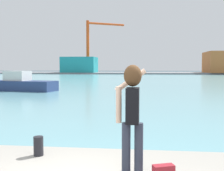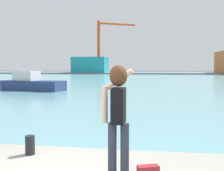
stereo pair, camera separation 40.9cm
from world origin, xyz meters
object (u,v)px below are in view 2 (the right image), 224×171
(person_photographer, at_px, (118,108))
(boat_moored, at_px, (32,83))
(harbor_bollard, at_px, (30,145))
(warehouse_left, at_px, (90,65))
(port_crane, at_px, (104,40))

(person_photographer, height_order, boat_moored, person_photographer)
(person_photographer, xyz_separation_m, harbor_bollard, (-1.82, 0.71, -0.88))
(person_photographer, height_order, warehouse_left, warehouse_left)
(harbor_bollard, xyz_separation_m, port_crane, (-14.84, 87.84, 10.44))
(person_photographer, relative_size, boat_moored, 0.26)
(boat_moored, distance_m, warehouse_left, 65.60)
(harbor_bollard, distance_m, warehouse_left, 87.64)
(harbor_bollard, bearing_deg, warehouse_left, 102.48)
(person_photographer, height_order, harbor_bollard, person_photographer)
(harbor_bollard, relative_size, boat_moored, 0.06)
(harbor_bollard, bearing_deg, port_crane, 99.59)
(person_photographer, distance_m, harbor_bollard, 2.14)
(person_photographer, bearing_deg, warehouse_left, 14.99)
(harbor_bollard, height_order, warehouse_left, warehouse_left)
(port_crane, bearing_deg, boat_moored, -85.51)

